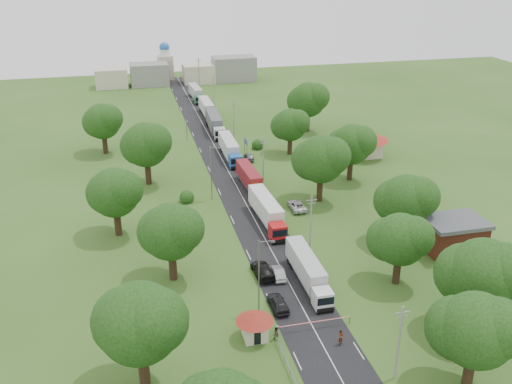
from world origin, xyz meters
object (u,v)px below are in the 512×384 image
object	(u,v)px
info_sign	(246,144)
pedestrian_near	(341,338)
boom_barrier	(303,324)
car_lane_front	(278,303)
truck_0	(308,270)
guard_booth	(255,322)
car_lane_mid	(278,273)

from	to	relation	value
info_sign	pedestrian_near	size ratio (longest dim) A/B	2.13
boom_barrier	pedestrian_near	distance (m)	4.85
car_lane_front	pedestrian_near	distance (m)	9.86
boom_barrier	truck_0	distance (m)	10.37
guard_booth	info_sign	size ratio (longest dim) A/B	1.07
car_lane_front	pedestrian_near	size ratio (longest dim) A/B	2.45
truck_0	car_lane_mid	bearing A→B (deg)	144.58
car_lane_mid	truck_0	bearing A→B (deg)	149.07
guard_booth	pedestrian_near	bearing A→B (deg)	-20.82
truck_0	car_lane_front	size ratio (longest dim) A/B	2.93
boom_barrier	car_lane_front	distance (m)	5.26
guard_booth	pedestrian_near	world-z (taller)	guard_booth
guard_booth	info_sign	world-z (taller)	info_sign
info_sign	truck_0	bearing A→B (deg)	-93.23
info_sign	car_lane_mid	xyz separation A→B (m)	(-6.20, -48.00, -2.32)
truck_0	car_lane_mid	world-z (taller)	truck_0
boom_barrier	truck_0	xyz separation A→B (m)	(3.71, 9.61, 1.14)
boom_barrier	car_lane_mid	size ratio (longest dim) A/B	2.23
car_lane_front	info_sign	bearing A→B (deg)	-99.98
guard_booth	car_lane_front	size ratio (longest dim) A/B	0.93
truck_0	car_lane_front	bearing A→B (deg)	-139.27
guard_booth	car_lane_mid	size ratio (longest dim) A/B	1.06
car_lane_front	pedestrian_near	xyz separation A→B (m)	(5.00, -8.50, 0.16)
boom_barrier	car_lane_mid	bearing A→B (deg)	88.29
truck_0	pedestrian_near	distance (m)	13.16
car_lane_mid	pedestrian_near	world-z (taller)	pedestrian_near
car_lane_front	car_lane_mid	bearing A→B (deg)	-107.44
pedestrian_near	boom_barrier	bearing A→B (deg)	90.24
boom_barrier	car_lane_front	bearing A→B (deg)	108.19
guard_booth	pedestrian_near	size ratio (longest dim) A/B	2.28
info_sign	car_lane_front	size ratio (longest dim) A/B	0.87
truck_0	car_lane_mid	xyz separation A→B (m)	(-3.36, 2.39, -1.35)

